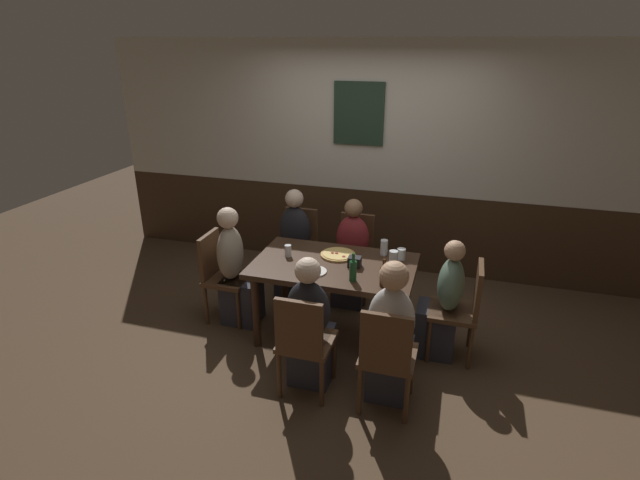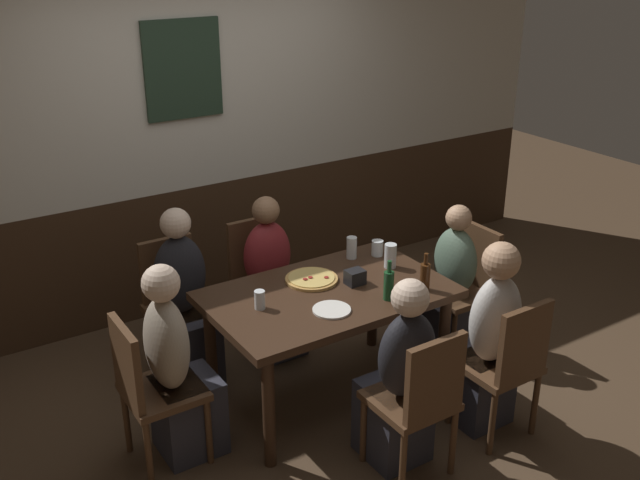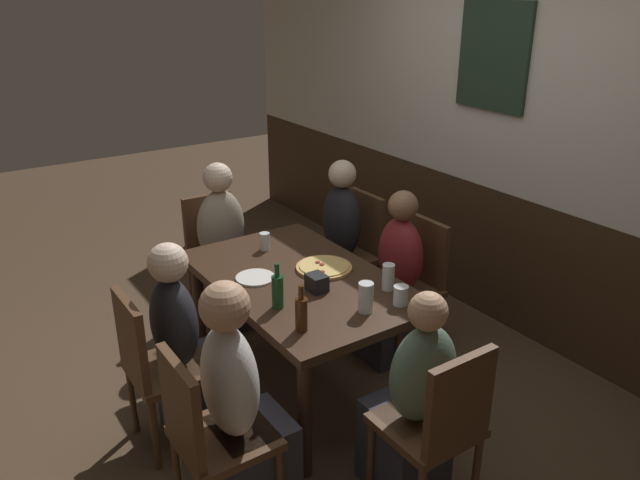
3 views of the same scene
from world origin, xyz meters
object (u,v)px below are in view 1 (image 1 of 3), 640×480
(person_head_west, at_px, (236,274))
(pint_glass_stout, at_px, (393,260))
(chair_right_near, at_px, (387,354))
(pint_glass_pale, at_px, (288,251))
(person_left_far, at_px, (294,251))
(beer_bottle_green, at_px, (353,270))
(person_mid_far, at_px, (351,260))
(highball_clear, at_px, (384,248))
(beer_bottle_brown, at_px, (384,276))
(chair_mid_far, at_px, (355,251))
(chair_left_far, at_px, (299,245))
(chair_head_west, at_px, (221,272))
(chair_mid_near, at_px, (304,340))
(person_right_near, at_px, (391,341))
(person_head_east, at_px, (442,308))
(person_mid_near, at_px, (310,331))
(dining_table, at_px, (334,273))
(beer_glass_half, at_px, (401,255))
(condiment_caddy, at_px, (355,262))
(chair_head_east, at_px, (463,306))
(plate_white_large, at_px, (314,271))
(pizza, at_px, (338,255))

(person_head_west, distance_m, pint_glass_stout, 1.51)
(chair_right_near, distance_m, pint_glass_pale, 1.42)
(person_left_far, distance_m, pint_glass_stout, 1.34)
(chair_right_near, relative_size, beer_bottle_green, 3.63)
(person_head_west, bearing_deg, person_mid_far, 35.62)
(person_mid_far, height_order, pint_glass_pale, person_mid_far)
(highball_clear, height_order, beer_bottle_brown, beer_bottle_brown)
(chair_mid_far, xyz_separation_m, chair_left_far, (-0.63, 0.00, 0.00))
(chair_head_west, xyz_separation_m, highball_clear, (1.52, 0.31, 0.31))
(chair_mid_near, distance_m, person_mid_far, 1.55)
(chair_left_far, xyz_separation_m, beer_bottle_brown, (1.12, -1.15, 0.33))
(person_right_near, relative_size, person_head_east, 1.09)
(beer_bottle_green, relative_size, beer_bottle_brown, 1.03)
(person_head_east, xyz_separation_m, pint_glass_pale, (-1.40, 0.03, 0.34))
(chair_left_far, xyz_separation_m, person_mid_near, (0.63, -1.55, -0.03))
(dining_table, relative_size, person_mid_near, 1.28)
(pint_glass_stout, bearing_deg, pint_glass_pale, -177.69)
(beer_glass_half, bearing_deg, person_mid_near, -120.34)
(person_mid_near, xyz_separation_m, condiment_caddy, (0.19, 0.68, 0.32))
(pint_glass_stout, bearing_deg, person_right_near, -81.49)
(chair_mid_far, relative_size, chair_head_east, 1.00)
(person_mid_far, bearing_deg, person_left_far, 179.83)
(dining_table, relative_size, pint_glass_pale, 13.02)
(chair_mid_far, bearing_deg, pint_glass_stout, -57.03)
(person_mid_far, xyz_separation_m, beer_bottle_green, (0.23, -0.97, 0.37))
(person_head_west, height_order, beer_bottle_brown, person_head_west)
(person_right_near, height_order, plate_white_large, person_right_near)
(beer_glass_half, bearing_deg, pizza, -171.19)
(person_left_far, bearing_deg, person_head_east, -23.60)
(chair_head_west, distance_m, condiment_caddy, 1.35)
(chair_head_east, bearing_deg, person_head_east, 180.00)
(chair_left_far, xyz_separation_m, pint_glass_stout, (1.14, -0.79, 0.31))
(highball_clear, relative_size, beer_bottle_brown, 0.62)
(chair_head_east, xyz_separation_m, beer_glass_half, (-0.57, 0.26, 0.29))
(person_left_far, bearing_deg, person_right_near, -47.94)
(chair_head_west, xyz_separation_m, chair_head_east, (2.26, 0.00, 0.00))
(person_left_far, bearing_deg, chair_head_west, -125.82)
(pint_glass_stout, xyz_separation_m, condiment_caddy, (-0.32, -0.07, -0.02))
(chair_head_west, relative_size, person_right_near, 0.75)
(chair_right_near, bearing_deg, beer_bottle_green, 124.01)
(person_right_near, bearing_deg, person_head_west, 156.42)
(pizza, bearing_deg, plate_white_large, -105.91)
(chair_right_near, relative_size, highball_clear, 6.09)
(person_left_far, bearing_deg, person_mid_far, -0.17)
(beer_bottle_brown, bearing_deg, dining_table, 148.87)
(chair_head_west, bearing_deg, dining_table, 0.00)
(person_left_far, height_order, beer_bottle_brown, person_left_far)
(highball_clear, xyz_separation_m, pint_glass_pale, (-0.83, -0.29, -0.02))
(person_mid_far, relative_size, beer_glass_half, 10.81)
(dining_table, bearing_deg, chair_head_east, 0.00)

